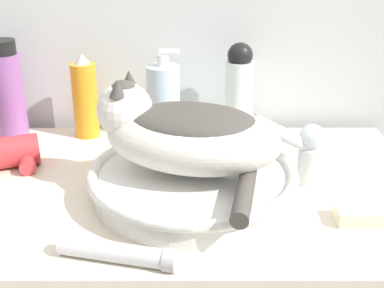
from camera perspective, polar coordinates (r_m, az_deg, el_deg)
The scene contains 9 objects.
sink_basin at distance 0.94m, azimuth -0.00°, elevation -3.85°, with size 0.37×0.37×0.05m.
cat at distance 0.91m, azimuth -0.85°, elevation 1.27°, with size 0.34×0.33×0.16m.
faucet at distance 0.99m, azimuth 11.76°, elevation -0.50°, with size 0.14×0.06×0.14m.
spray_bottle_trigger at distance 1.20m, azimuth -11.41°, elevation 4.78°, with size 0.05×0.05×0.19m.
lotion_bottle_white at distance 1.17m, azimuth 4.95°, elevation 5.71°, with size 0.06×0.06×0.21m.
mouthwash_bottle at distance 1.23m, azimuth -19.08°, elevation 5.37°, with size 0.07×0.07×0.22m.
soap_pump_bottle at distance 1.18m, azimuth -3.13°, elevation 4.67°, with size 0.07×0.07×0.20m.
cream_tube at distance 0.79m, azimuth -7.88°, elevation -11.43°, with size 0.18×0.07×0.03m.
soap_bar at distance 0.92m, azimuth 17.51°, elevation -7.24°, with size 0.08×0.05×0.02m.
Camera 1 is at (0.04, -0.59, 1.27)m, focal length 50.00 mm.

